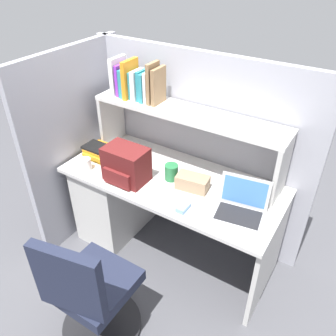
{
  "coord_description": "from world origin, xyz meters",
  "views": [
    {
      "loc": [
        1.05,
        -1.72,
        2.19
      ],
      "look_at": [
        0.0,
        -0.05,
        0.85
      ],
      "focal_mm": 36.9,
      "sensor_mm": 36.0,
      "label": 1
    }
  ],
  "objects": [
    {
      "name": "ground_plane",
      "position": [
        0.0,
        0.0,
        0.0
      ],
      "size": [
        8.0,
        8.0,
        0.0
      ],
      "primitive_type": "plane",
      "color": "#4C4C51"
    },
    {
      "name": "desk",
      "position": [
        -0.39,
        0.0,
        0.4
      ],
      "size": [
        1.6,
        0.7,
        0.73
      ],
      "color": "silver",
      "rests_on": "ground_plane"
    },
    {
      "name": "cubicle_partition_rear",
      "position": [
        0.0,
        0.38,
        0.78
      ],
      "size": [
        1.84,
        0.05,
        1.55
      ],
      "primitive_type": "cube",
      "color": "#9E9EA8",
      "rests_on": "ground_plane"
    },
    {
      "name": "cubicle_partition_left",
      "position": [
        -0.85,
        -0.05,
        0.78
      ],
      "size": [
        0.05,
        1.06,
        1.55
      ],
      "primitive_type": "cube",
      "color": "#9E9EA8",
      "rests_on": "ground_plane"
    },
    {
      "name": "overhead_hutch",
      "position": [
        0.0,
        0.2,
        1.08
      ],
      "size": [
        1.44,
        0.28,
        0.45
      ],
      "color": "beige",
      "rests_on": "desk"
    },
    {
      "name": "reference_books_on_shelf",
      "position": [
        -0.43,
        0.2,
        1.3
      ],
      "size": [
        0.39,
        0.19,
        0.29
      ],
      "color": "white",
      "rests_on": "overhead_hutch"
    },
    {
      "name": "laptop",
      "position": [
        0.56,
        -0.08,
        0.78
      ],
      "size": [
        0.35,
        0.3,
        0.22
      ],
      "color": "#B7BABF",
      "rests_on": "desk"
    },
    {
      "name": "backpack",
      "position": [
        -0.27,
        -0.18,
        0.85
      ],
      "size": [
        0.3,
        0.23,
        0.25
      ],
      "color": "#591919",
      "rests_on": "desk"
    },
    {
      "name": "computer_mouse",
      "position": [
        0.24,
        -0.25,
        0.75
      ],
      "size": [
        0.06,
        0.1,
        0.03
      ],
      "primitive_type": "cube",
      "rotation": [
        0.0,
        0.0,
        -0.01
      ],
      "color": "#7299C6",
      "rests_on": "desk"
    },
    {
      "name": "paper_cup",
      "position": [
        -0.6,
        -0.24,
        0.78
      ],
      "size": [
        0.08,
        0.08,
        0.09
      ],
      "primitive_type": "cylinder",
      "color": "white",
      "rests_on": "desk"
    },
    {
      "name": "tissue_box",
      "position": [
        0.18,
        -0.02,
        0.78
      ],
      "size": [
        0.23,
        0.15,
        0.1
      ],
      "primitive_type": "cube",
      "rotation": [
        0.0,
        0.0,
        0.14
      ],
      "color": "#9E7F60",
      "rests_on": "desk"
    },
    {
      "name": "snack_canister",
      "position": [
        0.0,
        -0.01,
        0.79
      ],
      "size": [
        0.1,
        0.1,
        0.12
      ],
      "primitive_type": "cylinder",
      "color": "#26723F",
      "rests_on": "desk"
    },
    {
      "name": "desk_book_stack",
      "position": [
        -0.63,
        -0.06,
        0.78
      ],
      "size": [
        0.24,
        0.21,
        0.1
      ],
      "color": "yellow",
      "rests_on": "desk"
    },
    {
      "name": "office_chair",
      "position": [
        -0.02,
        -0.89,
        0.39
      ],
      "size": [
        0.52,
        0.53,
        0.93
      ],
      "rotation": [
        0.0,
        0.0,
        3.34
      ],
      "color": "black",
      "rests_on": "ground_plane"
    }
  ]
}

